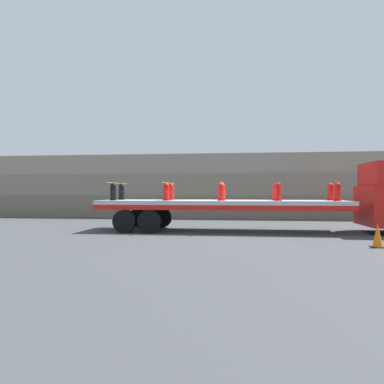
% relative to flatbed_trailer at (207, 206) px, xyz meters
% --- Properties ---
extents(ground_plane, '(120.00, 120.00, 0.00)m').
position_rel_flatbed_trailer_xyz_m(ground_plane, '(0.62, 0.00, -1.07)').
color(ground_plane, '#3F4244').
extents(rock_cliff, '(60.00, 3.30, 4.07)m').
position_rel_flatbed_trailer_xyz_m(rock_cliff, '(0.62, 8.90, 0.97)').
color(rock_cliff, '#706656').
rests_on(rock_cliff, ground_plane).
extents(flatbed_trailer, '(10.31, 2.66, 1.30)m').
position_rel_flatbed_trailer_xyz_m(flatbed_trailer, '(0.00, 0.00, 0.00)').
color(flatbed_trailer, '#B2B2B7').
rests_on(flatbed_trailer, ground_plane).
extents(fire_hydrant_black_near_0, '(0.31, 0.49, 0.73)m').
position_rel_flatbed_trailer_xyz_m(fire_hydrant_black_near_0, '(-3.94, -0.56, 0.58)').
color(fire_hydrant_black_near_0, black).
rests_on(fire_hydrant_black_near_0, flatbed_trailer).
extents(fire_hydrant_black_far_0, '(0.31, 0.49, 0.73)m').
position_rel_flatbed_trailer_xyz_m(fire_hydrant_black_far_0, '(-3.94, 0.56, 0.58)').
color(fire_hydrant_black_far_0, black).
rests_on(fire_hydrant_black_far_0, flatbed_trailer).
extents(fire_hydrant_red_near_1, '(0.31, 0.49, 0.73)m').
position_rel_flatbed_trailer_xyz_m(fire_hydrant_red_near_1, '(-1.66, -0.56, 0.58)').
color(fire_hydrant_red_near_1, red).
rests_on(fire_hydrant_red_near_1, flatbed_trailer).
extents(fire_hydrant_red_far_1, '(0.31, 0.49, 0.73)m').
position_rel_flatbed_trailer_xyz_m(fire_hydrant_red_far_1, '(-1.66, 0.56, 0.58)').
color(fire_hydrant_red_far_1, red).
rests_on(fire_hydrant_red_far_1, flatbed_trailer).
extents(fire_hydrant_red_near_2, '(0.31, 0.49, 0.73)m').
position_rel_flatbed_trailer_xyz_m(fire_hydrant_red_near_2, '(0.62, -0.56, 0.58)').
color(fire_hydrant_red_near_2, red).
rests_on(fire_hydrant_red_near_2, flatbed_trailer).
extents(fire_hydrant_red_far_2, '(0.31, 0.49, 0.73)m').
position_rel_flatbed_trailer_xyz_m(fire_hydrant_red_far_2, '(0.62, 0.56, 0.58)').
color(fire_hydrant_red_far_2, red).
rests_on(fire_hydrant_red_far_2, flatbed_trailer).
extents(fire_hydrant_red_near_3, '(0.31, 0.49, 0.73)m').
position_rel_flatbed_trailer_xyz_m(fire_hydrant_red_near_3, '(2.90, -0.56, 0.58)').
color(fire_hydrant_red_near_3, red).
rests_on(fire_hydrant_red_near_3, flatbed_trailer).
extents(fire_hydrant_red_far_3, '(0.31, 0.49, 0.73)m').
position_rel_flatbed_trailer_xyz_m(fire_hydrant_red_far_3, '(2.90, 0.56, 0.58)').
color(fire_hydrant_red_far_3, red).
rests_on(fire_hydrant_red_far_3, flatbed_trailer).
extents(fire_hydrant_red_near_4, '(0.31, 0.49, 0.73)m').
position_rel_flatbed_trailer_xyz_m(fire_hydrant_red_near_4, '(5.18, -0.56, 0.58)').
color(fire_hydrant_red_near_4, red).
rests_on(fire_hydrant_red_near_4, flatbed_trailer).
extents(fire_hydrant_red_far_4, '(0.31, 0.49, 0.73)m').
position_rel_flatbed_trailer_xyz_m(fire_hydrant_red_far_4, '(5.18, 0.56, 0.58)').
color(fire_hydrant_red_far_4, red).
rests_on(fire_hydrant_red_far_4, flatbed_trailer).
extents(cargo_strap_rear, '(0.05, 2.77, 0.01)m').
position_rel_flatbed_trailer_xyz_m(cargo_strap_rear, '(-3.94, 0.00, 0.97)').
color(cargo_strap_rear, yellow).
rests_on(cargo_strap_rear, fire_hydrant_black_near_0).
extents(cargo_strap_middle, '(0.05, 2.77, 0.01)m').
position_rel_flatbed_trailer_xyz_m(cargo_strap_middle, '(-1.66, 0.00, 0.97)').
color(cargo_strap_middle, yellow).
rests_on(cargo_strap_middle, fire_hydrant_red_near_1).
extents(cargo_strap_front, '(0.05, 2.77, 0.01)m').
position_rel_flatbed_trailer_xyz_m(cargo_strap_front, '(0.62, 0.00, 0.97)').
color(cargo_strap_front, yellow).
rests_on(cargo_strap_front, fire_hydrant_red_near_2).
extents(traffic_cone, '(0.38, 0.38, 0.72)m').
position_rel_flatbed_trailer_xyz_m(traffic_cone, '(5.45, -4.07, -0.72)').
color(traffic_cone, black).
rests_on(traffic_cone, ground_plane).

